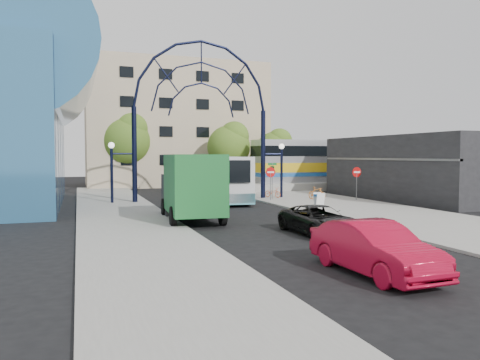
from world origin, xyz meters
name	(u,v)px	position (x,y,z in m)	size (l,w,h in m)	color
ground	(276,229)	(0.00, 0.00, 0.00)	(120.00, 120.00, 0.00)	black
sidewalk_east	(369,211)	(8.00, 4.00, 0.06)	(8.00, 56.00, 0.12)	gray
plaza_west	(124,217)	(-6.50, 6.00, 0.06)	(5.00, 50.00, 0.12)	gray
gateway_arch	(201,88)	(0.00, 14.00, 8.56)	(13.64, 0.44, 12.10)	black
stop_sign	(271,175)	(4.80, 12.00, 1.99)	(0.80, 0.07, 2.50)	slate
do_not_enter_sign	(357,175)	(11.00, 10.00, 1.98)	(0.76, 0.07, 2.48)	slate
street_name_sign	(272,173)	(5.20, 12.60, 2.13)	(0.70, 0.70, 2.80)	slate
sandwich_board	(319,199)	(5.60, 5.98, 0.74)	(0.55, 0.61, 0.99)	white
commercial_block_east	(411,168)	(16.00, 10.00, 2.50)	(6.00, 16.00, 5.00)	black
apartment_block	(174,126)	(2.00, 34.97, 7.00)	(20.00, 12.10, 14.00)	#CBB38D
train_platform	(366,184)	(20.00, 22.00, 0.40)	(32.00, 5.00, 0.80)	gray
train_car	(366,161)	(20.00, 22.00, 2.90)	(25.10, 3.05, 4.20)	#B7B7BC
tree_north_a	(230,145)	(6.12, 25.93, 4.61)	(4.48, 4.48, 7.00)	#382314
tree_north_b	(128,138)	(-3.88, 29.93, 5.27)	(5.12, 5.12, 8.00)	#382314
tree_north_c	(275,148)	(12.12, 27.93, 4.28)	(4.16, 4.16, 6.50)	#382314
city_bus	(218,177)	(1.53, 14.85, 1.77)	(3.93, 12.51, 3.38)	silver
green_truck	(191,188)	(-3.17, 4.06, 1.77)	(3.11, 7.17, 3.54)	black
black_suv	(319,220)	(1.14, -2.13, 0.64)	(2.11, 4.58, 1.27)	black
red_sedan	(374,248)	(-0.73, -8.87, 0.78)	(1.65, 4.72, 1.56)	#AC0A27
bike_near_a	(273,192)	(5.83, 13.98, 0.53)	(0.54, 1.55, 0.81)	#E45A2D
bike_near_b	(317,193)	(8.29, 11.20, 0.60)	(0.45, 1.59, 0.96)	orange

